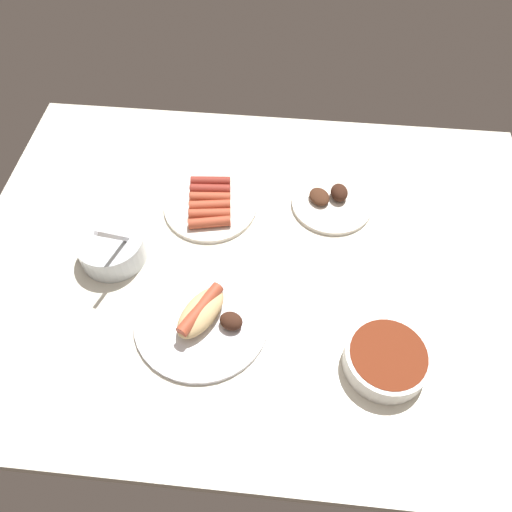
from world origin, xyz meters
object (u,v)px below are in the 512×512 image
(plate_sausages, at_px, (210,204))
(plate_hotdog_assembled, at_px, (203,317))
(bowl_chili, at_px, (386,359))
(plate_grilled_meat, at_px, (331,201))
(bowl_coleslaw, at_px, (112,247))

(plate_sausages, bearing_deg, plate_hotdog_assembled, -84.07)
(bowl_chili, bearing_deg, plate_grilled_meat, 104.66)
(bowl_coleslaw, relative_size, plate_sausages, 0.76)
(bowl_chili, bearing_deg, plate_hotdog_assembled, 170.61)
(plate_hotdog_assembled, distance_m, plate_grilled_meat, 0.40)
(plate_grilled_meat, distance_m, bowl_coleslaw, 0.48)
(plate_hotdog_assembled, relative_size, plate_grilled_meat, 1.42)
(bowl_coleslaw, height_order, bowl_chili, bowl_coleslaw)
(bowl_chili, height_order, plate_sausages, bowl_chili)
(plate_hotdog_assembled, xyz_separation_m, plate_grilled_meat, (0.24, 0.32, -0.01))
(plate_hotdog_assembled, xyz_separation_m, bowl_coleslaw, (-0.21, 0.13, 0.02))
(plate_grilled_meat, xyz_separation_m, bowl_chili, (0.10, -0.38, 0.02))
(plate_grilled_meat, xyz_separation_m, plate_sausages, (-0.27, -0.04, 0.00))
(plate_grilled_meat, bearing_deg, bowl_chili, -75.34)
(bowl_chili, bearing_deg, bowl_coleslaw, 160.93)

